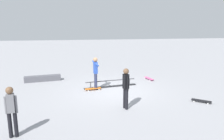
{
  "coord_description": "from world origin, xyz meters",
  "views": [
    {
      "loc": [
        1.49,
        10.37,
        3.36
      ],
      "look_at": [
        -0.06,
        -0.16,
        1.0
      ],
      "focal_mm": 35.77,
      "sensor_mm": 36.0,
      "label": 1
    }
  ],
  "objects_px": {
    "skater_main": "(96,71)",
    "bystander_grey_shirt": "(11,109)",
    "grind_rail": "(111,84)",
    "loose_skateboard_black": "(201,101)",
    "skate_ledge": "(43,78)",
    "skateboard_main": "(93,89)",
    "bystander_black_shirt": "(126,86)",
    "loose_skateboard_pink": "(149,78)"
  },
  "relations": [
    {
      "from": "skater_main",
      "to": "bystander_grey_shirt",
      "type": "bearing_deg",
      "value": 140.2
    },
    {
      "from": "grind_rail",
      "to": "loose_skateboard_black",
      "type": "distance_m",
      "value": 4.46
    },
    {
      "from": "skate_ledge",
      "to": "bystander_grey_shirt",
      "type": "distance_m",
      "value": 6.36
    },
    {
      "from": "skateboard_main",
      "to": "bystander_black_shirt",
      "type": "bearing_deg",
      "value": 103.05
    },
    {
      "from": "bystander_grey_shirt",
      "to": "loose_skateboard_pink",
      "type": "xyz_separation_m",
      "value": [
        -5.95,
        -5.75,
        -0.8
      ]
    },
    {
      "from": "grind_rail",
      "to": "bystander_black_shirt",
      "type": "height_order",
      "value": "bystander_black_shirt"
    },
    {
      "from": "loose_skateboard_pink",
      "to": "skateboard_main",
      "type": "bearing_deg",
      "value": 99.62
    },
    {
      "from": "bystander_grey_shirt",
      "to": "skate_ledge",
      "type": "bearing_deg",
      "value": 84.0
    },
    {
      "from": "grind_rail",
      "to": "loose_skateboard_pink",
      "type": "distance_m",
      "value": 2.64
    },
    {
      "from": "bystander_black_shirt",
      "to": "loose_skateboard_pink",
      "type": "height_order",
      "value": "bystander_black_shirt"
    },
    {
      "from": "skateboard_main",
      "to": "loose_skateboard_black",
      "type": "relative_size",
      "value": 1.09
    },
    {
      "from": "skater_main",
      "to": "loose_skateboard_pink",
      "type": "relative_size",
      "value": 1.95
    },
    {
      "from": "grind_rail",
      "to": "skateboard_main",
      "type": "height_order",
      "value": "grind_rail"
    },
    {
      "from": "skateboard_main",
      "to": "bystander_grey_shirt",
      "type": "bearing_deg",
      "value": 48.05
    },
    {
      "from": "skate_ledge",
      "to": "skateboard_main",
      "type": "distance_m",
      "value": 3.44
    },
    {
      "from": "skate_ledge",
      "to": "bystander_black_shirt",
      "type": "distance_m",
      "value": 6.07
    },
    {
      "from": "bystander_black_shirt",
      "to": "loose_skateboard_black",
      "type": "bearing_deg",
      "value": 76.75
    },
    {
      "from": "skateboard_main",
      "to": "bystander_black_shirt",
      "type": "xyz_separation_m",
      "value": [
        -1.1,
        2.56,
        0.83
      ]
    },
    {
      "from": "grind_rail",
      "to": "loose_skateboard_black",
      "type": "xyz_separation_m",
      "value": [
        -3.46,
        2.81,
        -0.08
      ]
    },
    {
      "from": "skateboard_main",
      "to": "bystander_black_shirt",
      "type": "height_order",
      "value": "bystander_black_shirt"
    },
    {
      "from": "skater_main",
      "to": "loose_skateboard_black",
      "type": "bearing_deg",
      "value": -128.17
    },
    {
      "from": "grind_rail",
      "to": "loose_skateboard_pink",
      "type": "relative_size",
      "value": 3.4
    },
    {
      "from": "skater_main",
      "to": "loose_skateboard_pink",
      "type": "distance_m",
      "value": 3.59
    },
    {
      "from": "skate_ledge",
      "to": "bystander_black_shirt",
      "type": "relative_size",
      "value": 1.24
    },
    {
      "from": "bystander_black_shirt",
      "to": "loose_skateboard_pink",
      "type": "relative_size",
      "value": 1.95
    },
    {
      "from": "skate_ledge",
      "to": "bystander_grey_shirt",
      "type": "relative_size",
      "value": 1.29
    },
    {
      "from": "bystander_black_shirt",
      "to": "grind_rail",
      "type": "bearing_deg",
      "value": 166.45
    },
    {
      "from": "bystander_black_shirt",
      "to": "skate_ledge",
      "type": "bearing_deg",
      "value": -157.3
    },
    {
      "from": "skater_main",
      "to": "bystander_black_shirt",
      "type": "bearing_deg",
      "value": -168.14
    },
    {
      "from": "skate_ledge",
      "to": "skater_main",
      "type": "height_order",
      "value": "skater_main"
    },
    {
      "from": "skater_main",
      "to": "loose_skateboard_pink",
      "type": "bearing_deg",
      "value": -74.32
    },
    {
      "from": "bystander_black_shirt",
      "to": "loose_skateboard_black",
      "type": "distance_m",
      "value": 3.41
    },
    {
      "from": "skater_main",
      "to": "skateboard_main",
      "type": "relative_size",
      "value": 1.95
    },
    {
      "from": "skate_ledge",
      "to": "skateboard_main",
      "type": "relative_size",
      "value": 2.42
    },
    {
      "from": "skater_main",
      "to": "bystander_grey_shirt",
      "type": "height_order",
      "value": "skater_main"
    },
    {
      "from": "skateboard_main",
      "to": "loose_skateboard_black",
      "type": "bearing_deg",
      "value": 141.52
    },
    {
      "from": "grind_rail",
      "to": "skater_main",
      "type": "xyz_separation_m",
      "value": [
        0.79,
        0.3,
        0.78
      ]
    },
    {
      "from": "skate_ledge",
      "to": "bystander_black_shirt",
      "type": "height_order",
      "value": "bystander_black_shirt"
    },
    {
      "from": "skater_main",
      "to": "bystander_black_shirt",
      "type": "relative_size",
      "value": 1.0
    },
    {
      "from": "skateboard_main",
      "to": "bystander_grey_shirt",
      "type": "height_order",
      "value": "bystander_grey_shirt"
    },
    {
      "from": "skate_ledge",
      "to": "bystander_grey_shirt",
      "type": "height_order",
      "value": "bystander_grey_shirt"
    },
    {
      "from": "loose_skateboard_pink",
      "to": "bystander_grey_shirt",
      "type": "bearing_deg",
      "value": 119.05
    }
  ]
}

